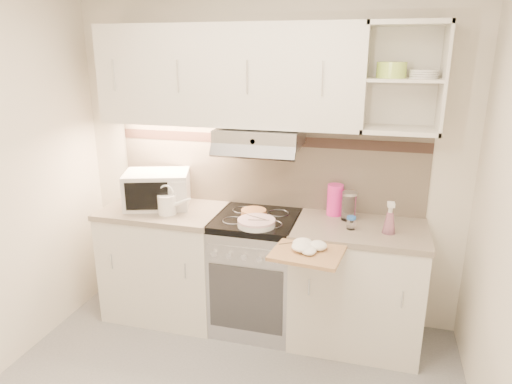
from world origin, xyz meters
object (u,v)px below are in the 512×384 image
plate_stack (256,223)px  cutting_board (308,252)px  pink_pitcher (335,200)px  watering_can (168,204)px  glass_jar (349,206)px  electric_range (256,272)px  spray_bottle (390,220)px  microwave (157,189)px

plate_stack → cutting_board: (0.41, -0.28, -0.05)m
plate_stack → pink_pitcher: pink_pitcher is taller
pink_pitcher → watering_can: bearing=171.1°
watering_can → glass_jar: bearing=8.7°
electric_range → spray_bottle: size_ratio=3.81×
cutting_board → watering_can: bearing=169.2°
microwave → glass_jar: (1.47, 0.08, -0.03)m
microwave → cutting_board: microwave is taller
glass_jar → spray_bottle: size_ratio=0.88×
watering_can → glass_jar: (1.31, 0.23, 0.02)m
microwave → watering_can: 0.22m
plate_stack → pink_pitcher: 0.63m
electric_range → pink_pitcher: size_ratio=3.86×
microwave → spray_bottle: 1.75m
watering_can → cutting_board: (1.11, -0.34, -0.11)m
electric_range → spray_bottle: bearing=-3.9°
glass_jar → spray_bottle: (0.28, -0.19, -0.01)m
watering_can → pink_pitcher: 1.24m
watering_can → plate_stack: size_ratio=1.00×
electric_range → cutting_board: size_ratio=2.13×
plate_stack → microwave: bearing=165.9°
watering_can → spray_bottle: 1.59m
pink_pitcher → cutting_board: bearing=-121.4°
electric_range → plate_stack: size_ratio=3.40×
microwave → spray_bottle: size_ratio=2.43×
spray_bottle → cutting_board: spray_bottle is taller
pink_pitcher → glass_jar: (0.11, -0.08, -0.01)m
electric_range → glass_jar: glass_jar is taller
glass_jar → spray_bottle: 0.34m
electric_range → pink_pitcher: 0.81m
watering_can → spray_bottle: (1.59, 0.04, 0.01)m
microwave → watering_can: size_ratio=2.17×
electric_range → watering_can: bearing=-170.7°
watering_can → glass_jar: 1.33m
glass_jar → cutting_board: 0.62m
pink_pitcher → plate_stack: bearing=-166.3°
microwave → watering_can: (0.16, -0.15, -0.06)m
pink_pitcher → cutting_board: 0.67m
pink_pitcher → glass_jar: 0.13m
plate_stack → glass_jar: glass_jar is taller
microwave → spray_bottle: microwave is taller
plate_stack → pink_pitcher: bearing=37.0°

